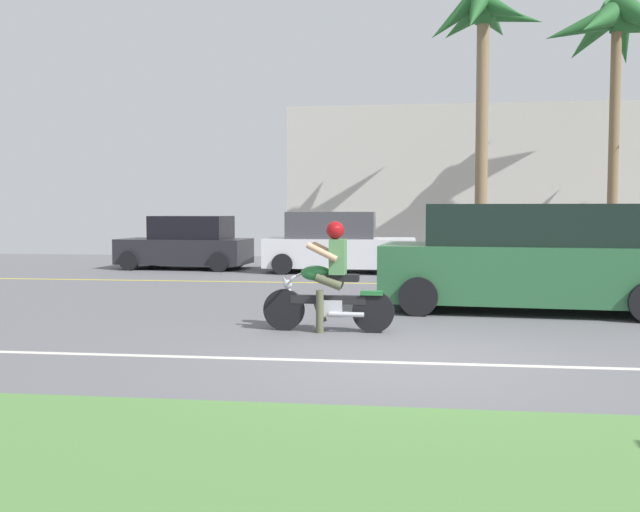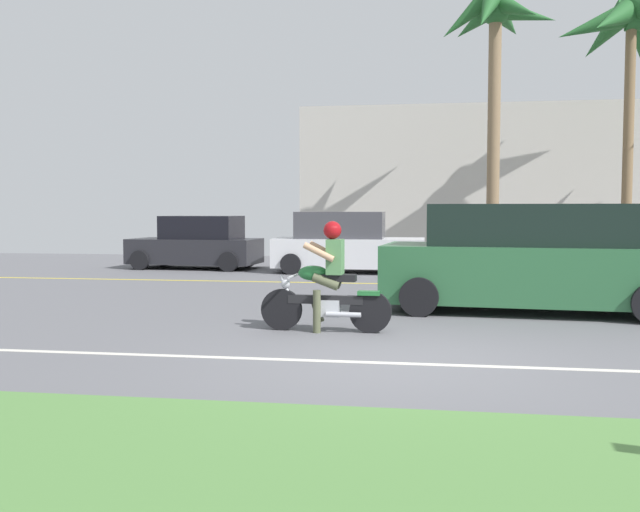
% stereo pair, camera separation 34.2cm
% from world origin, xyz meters
% --- Properties ---
extents(ground, '(56.00, 30.00, 0.04)m').
position_xyz_m(ground, '(0.00, 3.00, -0.02)').
color(ground, slate).
extents(grass_median, '(56.00, 3.80, 0.06)m').
position_xyz_m(grass_median, '(0.00, -4.10, 0.03)').
color(grass_median, '#548442').
rests_on(grass_median, ground).
extents(lane_line_near, '(50.40, 0.12, 0.01)m').
position_xyz_m(lane_line_near, '(0.00, -0.13, 0.00)').
color(lane_line_near, silver).
rests_on(lane_line_near, ground).
extents(lane_line_far, '(50.40, 0.12, 0.01)m').
position_xyz_m(lane_line_far, '(0.00, 8.61, 0.00)').
color(lane_line_far, yellow).
rests_on(lane_line_far, ground).
extents(motorcyclist, '(1.89, 0.62, 1.58)m').
position_xyz_m(motorcyclist, '(-1.13, 1.87, 0.67)').
color(motorcyclist, black).
rests_on(motorcyclist, ground).
extents(suv_nearby, '(5.18, 2.45, 1.83)m').
position_xyz_m(suv_nearby, '(2.02, 4.35, 0.89)').
color(suv_nearby, '#2D663D').
rests_on(suv_nearby, ground).
extents(parked_car_0, '(3.83, 2.04, 1.54)m').
position_xyz_m(parked_car_0, '(-6.52, 12.10, 0.72)').
color(parked_car_0, '#232328').
rests_on(parked_car_0, ground).
extents(parked_car_1, '(4.12, 1.95, 1.67)m').
position_xyz_m(parked_car_1, '(-2.03, 11.53, 0.77)').
color(parked_car_1, silver).
rests_on(parked_car_1, ground).
extents(parked_car_2, '(4.41, 2.17, 1.50)m').
position_xyz_m(parked_car_2, '(2.75, 11.27, 0.71)').
color(parked_car_2, '#8C939E').
rests_on(parked_car_2, ground).
extents(palm_tree_0, '(4.74, 4.50, 8.57)m').
position_xyz_m(palm_tree_0, '(6.26, 15.76, 7.22)').
color(palm_tree_0, brown).
rests_on(palm_tree_0, ground).
extents(palm_tree_2, '(3.76, 3.70, 8.64)m').
position_xyz_m(palm_tree_2, '(2.15, 15.17, 7.18)').
color(palm_tree_2, '#846B4C').
rests_on(palm_tree_2, ground).
extents(building_far, '(21.54, 4.00, 5.62)m').
position_xyz_m(building_far, '(6.00, 21.00, 2.81)').
color(building_far, '#BCB7AD').
rests_on(building_far, ground).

